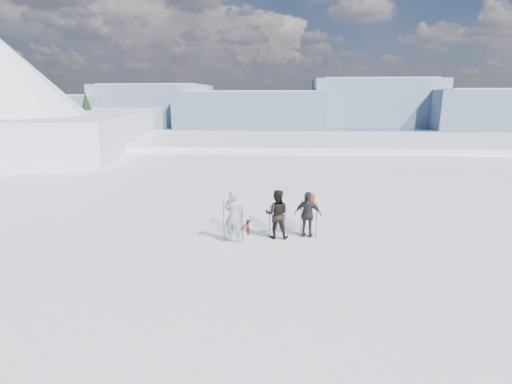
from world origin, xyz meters
TOP-DOWN VIEW (x-y plane):
  - lake_basin at (0.00, 30.00)m, footprint 820.00×820.00m
  - far_mountain_range at (29.60, 454.78)m, footprint 770.00×110.00m
  - near_ridge at (-26.56, 29.34)m, footprint 31.37×35.68m
  - skier_grey at (-3.09, 1.79)m, footprint 0.72×0.56m
  - skier_dark at (-1.70, 2.30)m, footprint 0.85×0.68m
  - skier_pack at (-0.66, 2.47)m, footprint 0.98×0.58m
  - backpack at (-0.60, 2.71)m, footprint 0.37×0.26m
  - ski_poles at (-1.83, 2.11)m, footprint 3.05×0.77m
  - skis_loose at (-2.84, 3.31)m, footprint 0.50×1.70m

SIDE VIEW (x-z plane):
  - far_mountain_range at x=29.60m, z-range -33.69..19.31m
  - lake_basin at x=0.00m, z-range -42.31..29.31m
  - near_ridge at x=-26.56m, z-range -16.29..9.33m
  - skis_loose at x=-2.84m, z-range 0.00..0.03m
  - ski_poles at x=-1.83m, z-range -0.05..1.32m
  - skier_pack at x=-0.66m, z-range 0.00..1.57m
  - skier_dark at x=-1.70m, z-range 0.00..1.67m
  - skier_grey at x=-3.09m, z-range 0.00..1.76m
  - backpack at x=-0.60m, z-range 1.57..2.03m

